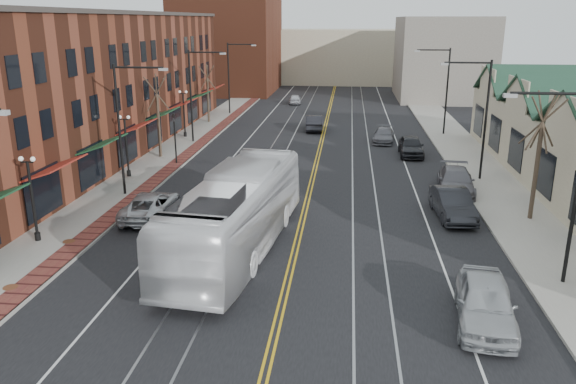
% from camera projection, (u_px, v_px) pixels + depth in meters
% --- Properties ---
extents(ground, '(160.00, 160.00, 0.00)m').
position_uv_depth(ground, '(271.00, 348.00, 19.00)').
color(ground, black).
rests_on(ground, ground).
extents(sidewalk_left, '(4.00, 120.00, 0.15)m').
position_uv_depth(sidewalk_left, '(140.00, 177.00, 39.21)').
color(sidewalk_left, gray).
rests_on(sidewalk_left, ground).
extents(sidewalk_right, '(4.00, 120.00, 0.15)m').
position_uv_depth(sidewalk_right, '(494.00, 188.00, 36.75)').
color(sidewalk_right, gray).
rests_on(sidewalk_right, ground).
extents(building_left, '(10.00, 50.00, 11.00)m').
position_uv_depth(building_left, '(82.00, 86.00, 44.98)').
color(building_left, brown).
rests_on(building_left, ground).
extents(backdrop_left, '(14.00, 18.00, 14.00)m').
position_uv_depth(backdrop_left, '(229.00, 45.00, 85.09)').
color(backdrop_left, brown).
rests_on(backdrop_left, ground).
extents(backdrop_mid, '(22.00, 14.00, 9.00)m').
position_uv_depth(backdrop_mid, '(337.00, 56.00, 98.43)').
color(backdrop_mid, tan).
rests_on(backdrop_mid, ground).
extents(backdrop_right, '(12.00, 16.00, 11.00)m').
position_uv_depth(backdrop_right, '(442.00, 58.00, 77.60)').
color(backdrop_right, slate).
rests_on(backdrop_right, ground).
extents(streetlight_l_1, '(3.33, 0.25, 8.00)m').
position_uv_depth(streetlight_l_1, '(125.00, 117.00, 33.85)').
color(streetlight_l_1, black).
rests_on(streetlight_l_1, sidewalk_left).
extents(streetlight_l_2, '(3.33, 0.25, 8.00)m').
position_uv_depth(streetlight_l_2, '(195.00, 87.00, 49.06)').
color(streetlight_l_2, black).
rests_on(streetlight_l_2, sidewalk_left).
extents(streetlight_l_3, '(3.33, 0.25, 8.00)m').
position_uv_depth(streetlight_l_3, '(232.00, 71.00, 64.26)').
color(streetlight_l_3, black).
rests_on(streetlight_l_3, sidewalk_left).
extents(streetlight_r_0, '(3.33, 0.25, 8.00)m').
position_uv_depth(streetlight_r_0, '(569.00, 169.00, 22.09)').
color(streetlight_r_0, black).
rests_on(streetlight_r_0, sidewalk_right).
extents(streetlight_r_1, '(3.33, 0.25, 8.00)m').
position_uv_depth(streetlight_r_1, '(480.00, 108.00, 37.29)').
color(streetlight_r_1, black).
rests_on(streetlight_r_1, sidewalk_right).
extents(streetlight_r_2, '(3.33, 0.25, 8.00)m').
position_uv_depth(streetlight_r_2, '(443.00, 82.00, 52.49)').
color(streetlight_r_2, black).
rests_on(streetlight_r_2, sidewalk_right).
extents(lamppost_l_1, '(0.84, 0.28, 4.27)m').
position_uv_depth(lamppost_l_1, '(33.00, 201.00, 27.26)').
color(lamppost_l_1, black).
rests_on(lamppost_l_1, sidewalk_left).
extents(lamppost_l_2, '(0.84, 0.28, 4.27)m').
position_uv_depth(lamppost_l_2, '(127.00, 147.00, 38.67)').
color(lamppost_l_2, black).
rests_on(lamppost_l_2, sidewalk_left).
extents(lamppost_l_3, '(0.84, 0.28, 4.27)m').
position_uv_depth(lamppost_l_3, '(184.00, 115.00, 51.97)').
color(lamppost_l_3, black).
rests_on(lamppost_l_3, sidewalk_left).
extents(tree_left_near, '(1.78, 1.37, 6.48)m').
position_uv_depth(tree_left_near, '(158.00, 115.00, 43.95)').
color(tree_left_near, '#382B21').
rests_on(tree_left_near, sidewalk_left).
extents(tree_left_far, '(1.66, 1.28, 6.02)m').
position_uv_depth(tree_left_far, '(208.00, 92.00, 59.22)').
color(tree_left_far, '#382B21').
rests_on(tree_left_far, sidewalk_left).
extents(tree_right_mid, '(1.90, 1.46, 6.93)m').
position_uv_depth(tree_right_mid, '(538.00, 154.00, 29.91)').
color(tree_right_mid, '#382B21').
rests_on(tree_right_mid, sidewalk_right).
extents(manhole_mid, '(0.60, 0.60, 0.02)m').
position_uv_depth(manhole_mid, '(10.00, 287.00, 22.95)').
color(manhole_mid, '#592D19').
rests_on(manhole_mid, sidewalk_left).
extents(manhole_far, '(0.60, 0.60, 0.02)m').
position_uv_depth(manhole_far, '(69.00, 241.00, 27.70)').
color(manhole_far, '#592D19').
rests_on(manhole_far, sidewalk_left).
extents(traffic_signal, '(0.18, 0.15, 3.80)m').
position_uv_depth(traffic_signal, '(175.00, 135.00, 42.20)').
color(traffic_signal, black).
rests_on(traffic_signal, sidewalk_left).
extents(transit_bus, '(4.74, 14.10, 3.85)m').
position_uv_depth(transit_bus, '(237.00, 213.00, 26.46)').
color(transit_bus, white).
rests_on(transit_bus, ground).
extents(parked_suv, '(2.72, 5.39, 1.46)m').
position_uv_depth(parked_suv, '(151.00, 205.00, 31.28)').
color(parked_suv, '#AFB2B7').
rests_on(parked_suv, ground).
extents(parked_car_a, '(2.65, 5.22, 1.70)m').
position_uv_depth(parked_car_a, '(485.00, 302.00, 20.29)').
color(parked_car_a, '#B2B5B9').
rests_on(parked_car_a, ground).
extents(parked_car_b, '(2.08, 5.05, 1.63)m').
position_uv_depth(parked_car_b, '(452.00, 204.00, 31.25)').
color(parked_car_b, black).
rests_on(parked_car_b, ground).
extents(parked_car_c, '(2.68, 5.53, 1.55)m').
position_uv_depth(parked_car_c, '(456.00, 181.00, 35.74)').
color(parked_car_c, slate).
rests_on(parked_car_c, ground).
extents(parked_car_d, '(1.93, 4.67, 1.59)m').
position_uv_depth(parked_car_d, '(411.00, 146.00, 45.62)').
color(parked_car_d, black).
rests_on(parked_car_d, ground).
extents(distant_car_left, '(1.83, 4.70, 1.52)m').
position_uv_depth(distant_car_left, '(314.00, 123.00, 56.02)').
color(distant_car_left, black).
rests_on(distant_car_left, ground).
extents(distant_car_right, '(2.28, 4.58, 1.28)m').
position_uv_depth(distant_car_right, '(384.00, 135.00, 50.65)').
color(distant_car_right, slate).
rests_on(distant_car_right, ground).
extents(distant_car_far, '(1.87, 3.87, 1.28)m').
position_uv_depth(distant_car_far, '(295.00, 99.00, 73.67)').
color(distant_car_far, silver).
rests_on(distant_car_far, ground).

